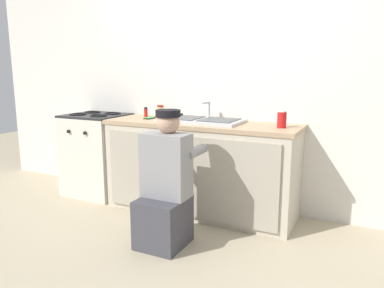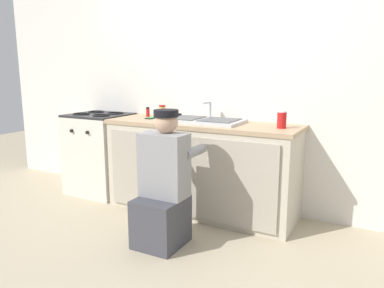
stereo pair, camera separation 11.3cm
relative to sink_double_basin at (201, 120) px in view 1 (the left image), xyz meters
name	(u,v)px [view 1 (the left image)]	position (x,y,z in m)	size (l,w,h in m)	color
ground_plane	(187,221)	(0.00, -0.30, -0.93)	(12.00, 12.00, 0.00)	tan
back_wall	(215,86)	(0.00, 0.35, 0.32)	(6.00, 0.10, 2.50)	silver
counter_cabinet	(200,169)	(0.00, -0.01, -0.50)	(1.88, 0.62, 0.87)	beige
countertop	(201,124)	(0.00, 0.00, -0.04)	(1.92, 0.62, 0.04)	tan
sink_double_basin	(201,120)	(0.00, 0.00, 0.00)	(0.80, 0.44, 0.19)	silver
stove_range	(97,154)	(-1.32, 0.00, -0.47)	(0.66, 0.62, 0.93)	silver
plumber_person	(165,190)	(0.05, -0.79, -0.47)	(0.42, 0.61, 1.10)	#3F3F47
soda_cup_red	(282,119)	(0.79, -0.02, 0.06)	(0.08, 0.08, 0.15)	red
spice_bottle_red	(146,112)	(-0.71, 0.11, 0.03)	(0.04, 0.04, 0.10)	red
condiment_jar	(160,111)	(-0.56, 0.16, 0.05)	(0.07, 0.07, 0.13)	#DBB760
cell_phone	(150,118)	(-0.59, 0.00, -0.01)	(0.07, 0.14, 0.01)	black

